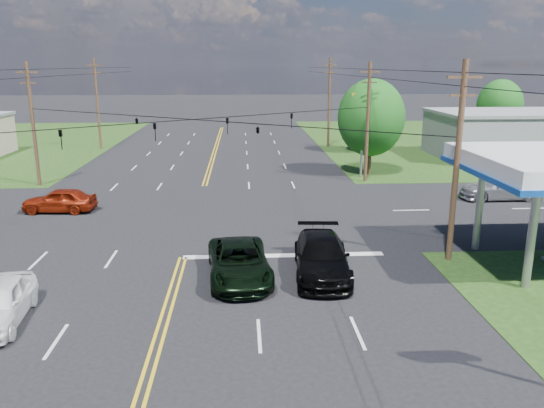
{
  "coord_description": "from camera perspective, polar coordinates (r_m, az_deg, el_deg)",
  "views": [
    {
      "loc": [
        2.99,
        -20.84,
        9.23
      ],
      "look_at": [
        4.52,
        6.0,
        2.16
      ],
      "focal_mm": 35.0,
      "sensor_mm": 36.0,
      "label": 1
    }
  ],
  "objects": [
    {
      "name": "retail_ne",
      "position": [
        59.76,
        23.8,
        6.74
      ],
      "size": [
        14.0,
        10.0,
        4.4
      ],
      "primitive_type": "cube",
      "color": "gray",
      "rests_on": "ground"
    },
    {
      "name": "polesign_ne",
      "position": [
        44.8,
        9.79,
        9.64
      ],
      "size": [
        1.96,
        0.68,
        7.11
      ],
      "color": "#A5A5AA",
      "rests_on": "ground"
    },
    {
      "name": "pole_nw",
      "position": [
        45.0,
        -24.32,
        7.95
      ],
      "size": [
        1.6,
        0.28,
        9.5
      ],
      "color": "#462E1D",
      "rests_on": "ground"
    },
    {
      "name": "tree_far_r",
      "position": [
        70.23,
        23.29,
        9.74
      ],
      "size": [
        5.32,
        5.32,
        7.63
      ],
      "color": "#462E1D",
      "rests_on": "ground"
    },
    {
      "name": "pole_se",
      "position": [
        26.21,
        19.29,
        4.43
      ],
      "size": [
        1.6,
        0.28,
        9.5
      ],
      "color": "#462E1D",
      "rests_on": "ground"
    },
    {
      "name": "pickup_dkgreen",
      "position": [
        23.62,
        -3.56,
        -6.22
      ],
      "size": [
        3.07,
        5.88,
        1.58
      ],
      "primitive_type": "imported",
      "rotation": [
        0.0,
        0.0,
        0.08
      ],
      "color": "black",
      "rests_on": "ground"
    },
    {
      "name": "sedan_far",
      "position": [
        40.8,
        23.38,
        1.63
      ],
      "size": [
        5.72,
        2.38,
        1.65
      ],
      "primitive_type": "imported",
      "rotation": [
        0.0,
        0.0,
        -1.58
      ],
      "color": "#ABACB0",
      "rests_on": "ground"
    },
    {
      "name": "pole_ne",
      "position": [
        43.23,
        10.25,
        8.78
      ],
      "size": [
        1.6,
        0.28,
        9.5
      ],
      "color": "#462E1D",
      "rests_on": "ground"
    },
    {
      "name": "power_lines",
      "position": [
        30.99,
        -9.06,
        13.4
      ],
      "size": [
        26.04,
        100.0,
        0.64
      ],
      "color": "black",
      "rests_on": "ground"
    },
    {
      "name": "suv_black",
      "position": [
        24.14,
        5.36,
        -5.64
      ],
      "size": [
        2.83,
        6.06,
        1.71
      ],
      "primitive_type": "imported",
      "rotation": [
        0.0,
        0.0,
        -0.07
      ],
      "color": "black",
      "rests_on": "ground"
    },
    {
      "name": "tree_right_b",
      "position": [
        58.64,
        10.2,
        9.61
      ],
      "size": [
        4.94,
        4.94,
        7.09
      ],
      "color": "#462E1D",
      "rests_on": "ground"
    },
    {
      "name": "tree_right_a",
      "position": [
        46.38,
        10.61,
        9.1
      ],
      "size": [
        5.7,
        5.7,
        8.18
      ],
      "color": "#462E1D",
      "rests_on": "ground"
    },
    {
      "name": "pole_right_far",
      "position": [
        61.79,
        6.17,
        10.89
      ],
      "size": [
        1.6,
        0.28,
        10.0
      ],
      "color": "#462E1D",
      "rests_on": "ground"
    },
    {
      "name": "pole_left_far",
      "position": [
        63.03,
        -18.27,
        10.32
      ],
      "size": [
        1.6,
        0.28,
        10.0
      ],
      "color": "#462E1D",
      "rests_on": "ground"
    },
    {
      "name": "grass_ne",
      "position": [
        72.9,
        22.95,
        6.31
      ],
      "size": [
        46.0,
        48.0,
        0.03
      ],
      "primitive_type": "cube",
      "color": "#193812",
      "rests_on": "ground"
    },
    {
      "name": "ground",
      "position": [
        34.24,
        -8.16,
        -1.05
      ],
      "size": [
        280.0,
        280.0,
        0.0
      ],
      "primitive_type": "plane",
      "color": "black",
      "rests_on": "ground"
    },
    {
      "name": "span_wire_signals",
      "position": [
        33.13,
        -8.54,
        8.98
      ],
      "size": [
        26.0,
        18.0,
        1.13
      ],
      "color": "black",
      "rests_on": "ground"
    },
    {
      "name": "sedan_red",
      "position": [
        36.83,
        -21.9,
        0.39
      ],
      "size": [
        4.67,
        2.1,
        1.56
      ],
      "primitive_type": "imported",
      "rotation": [
        0.0,
        0.0,
        -1.63
      ],
      "color": "maroon",
      "rests_on": "ground"
    },
    {
      "name": "stop_bar",
      "position": [
        26.57,
        1.28,
        -5.59
      ],
      "size": [
        10.0,
        0.5,
        0.02
      ],
      "primitive_type": "cube",
      "color": "silver",
      "rests_on": "ground"
    }
  ]
}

